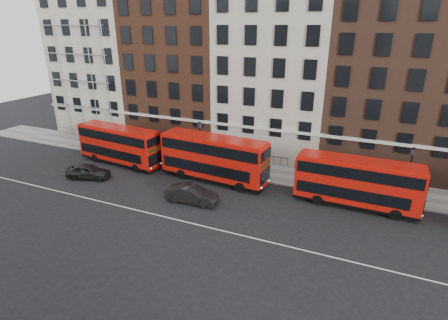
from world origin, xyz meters
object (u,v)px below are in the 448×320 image
at_px(bus_c, 356,182).
at_px(bus_b, 213,157).
at_px(bus_a, 119,144).
at_px(car_front, 192,194).
at_px(car_rear, 88,171).

bearing_deg(bus_c, bus_b, -178.91).
height_order(bus_a, car_front, bus_a).
bearing_deg(bus_b, bus_a, -175.42).
xyz_separation_m(bus_b, car_front, (0.24, -5.11, -1.74)).
bearing_deg(bus_b, car_front, -82.75).
relative_size(bus_a, car_front, 2.22).
bearing_deg(bus_a, bus_b, 5.93).
xyz_separation_m(bus_a, bus_b, (11.89, -0.00, 0.18)).
relative_size(bus_a, car_rear, 2.35).
distance_m(bus_a, bus_b, 11.90).
bearing_deg(bus_a, car_front, -16.91).
bearing_deg(car_rear, bus_c, -95.99).
distance_m(bus_a, car_front, 13.26).
relative_size(bus_a, bus_c, 1.01).
relative_size(bus_c, car_rear, 2.32).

